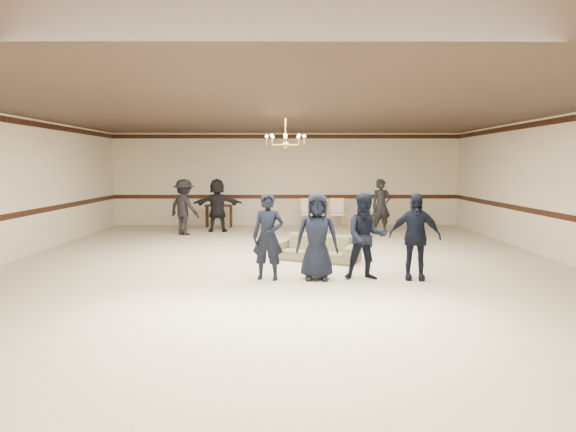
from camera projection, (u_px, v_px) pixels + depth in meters
name	position (u px, v px, depth m)	size (l,w,h in m)	color
room	(285.00, 190.00, 10.11)	(12.01, 14.01, 3.21)	beige
chair_rail	(286.00, 197.00, 17.11)	(12.00, 0.02, 0.14)	#32180F
crown_molding	(286.00, 136.00, 16.90)	(12.00, 0.02, 0.14)	#32180F
chandelier	(285.00, 131.00, 10.97)	(0.94, 0.94, 0.89)	gold
boy_a	(268.00, 237.00, 9.00)	(0.58, 0.38, 1.60)	black
boy_b	(317.00, 237.00, 9.01)	(0.78, 0.51, 1.60)	black
boy_c	(366.00, 237.00, 9.01)	(0.78, 0.61, 1.60)	black
boy_d	(415.00, 237.00, 9.01)	(0.94, 0.39, 1.60)	black
settee	(316.00, 248.00, 10.87)	(1.90, 0.74, 0.55)	#726F4C
adult_left	(184.00, 207.00, 14.75)	(1.08, 0.62, 1.68)	black
adult_mid	(217.00, 205.00, 15.45)	(1.56, 0.50, 1.68)	black
adult_right	(381.00, 206.00, 15.07)	(0.61, 0.40, 1.68)	black
banquet_chair_left	(308.00, 214.00, 16.42)	(0.47, 0.47, 0.96)	#F2E4CB
banquet_chair_mid	(337.00, 214.00, 16.42)	(0.47, 0.47, 0.96)	#F2E4CB
banquet_chair_right	(367.00, 214.00, 16.42)	(0.47, 0.47, 0.96)	#F2E4CB
console_table	(219.00, 216.00, 16.62)	(0.91, 0.39, 0.77)	#351A11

